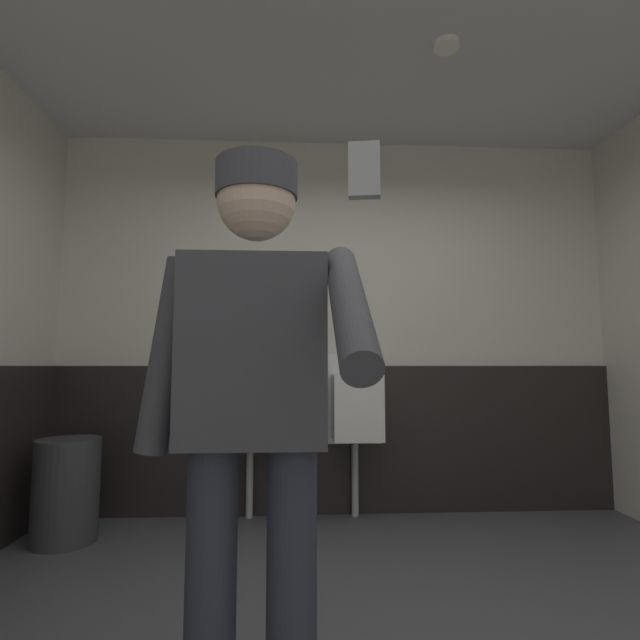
# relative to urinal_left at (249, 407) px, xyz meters

# --- Properties ---
(wall_back) EXTENTS (4.70, 0.12, 2.79)m
(wall_back) POSITION_rel_urinal_left_xyz_m (0.64, 0.22, 0.62)
(wall_back) COLOR beige
(wall_back) RESTS_ON ground_plane
(wainscot_band_back) EXTENTS (4.10, 0.03, 1.06)m
(wainscot_band_back) POSITION_rel_urinal_left_xyz_m (0.64, 0.14, -0.25)
(wainscot_band_back) COLOR black
(wainscot_band_back) RESTS_ON ground_plane
(downlight_far) EXTENTS (0.14, 0.14, 0.03)m
(downlight_far) POSITION_rel_urinal_left_xyz_m (1.12, -1.04, 2.00)
(downlight_far) COLOR white
(urinal_left) EXTENTS (0.40, 0.34, 1.24)m
(urinal_left) POSITION_rel_urinal_left_xyz_m (0.00, 0.00, 0.00)
(urinal_left) COLOR white
(urinal_left) RESTS_ON ground_plane
(urinal_middle) EXTENTS (0.40, 0.34, 1.24)m
(urinal_middle) POSITION_rel_urinal_left_xyz_m (0.75, 0.00, 0.00)
(urinal_middle) COLOR white
(urinal_middle) RESTS_ON ground_plane
(privacy_divider_panel) EXTENTS (0.04, 0.40, 0.90)m
(privacy_divider_panel) POSITION_rel_urinal_left_xyz_m (0.38, -0.07, 0.17)
(privacy_divider_panel) COLOR #4C4C51
(person) EXTENTS (0.62, 0.60, 1.66)m
(person) POSITION_rel_urinal_left_xyz_m (0.20, -2.04, 0.20)
(person) COLOR #2D3342
(person) RESTS_ON ground_plane
(cell_phone) EXTENTS (0.06, 0.04, 0.11)m
(cell_phone) POSITION_rel_urinal_left_xyz_m (0.44, -2.54, 0.65)
(cell_phone) COLOR #A5A8B2
(trash_bin) EXTENTS (0.38, 0.38, 0.61)m
(trash_bin) POSITION_rel_urinal_left_xyz_m (-1.07, -0.33, -0.47)
(trash_bin) COLOR #38383D
(trash_bin) RESTS_ON ground_plane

